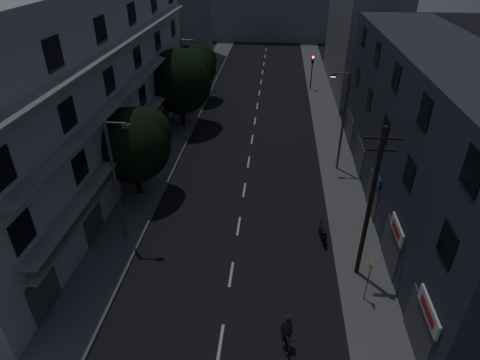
% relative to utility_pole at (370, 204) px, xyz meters
% --- Properties ---
extents(ground, '(160.00, 160.00, 0.00)m').
position_rel_utility_pole_xyz_m(ground, '(-7.13, 17.78, -4.87)').
color(ground, black).
rests_on(ground, ground).
extents(sidewalk_left, '(3.00, 90.00, 0.15)m').
position_rel_utility_pole_xyz_m(sidewalk_left, '(-14.63, 17.78, -4.79)').
color(sidewalk_left, '#565659').
rests_on(sidewalk_left, ground).
extents(sidewalk_right, '(3.00, 90.00, 0.15)m').
position_rel_utility_pole_xyz_m(sidewalk_right, '(0.37, 17.78, -4.79)').
color(sidewalk_right, '#565659').
rests_on(sidewalk_right, ground).
extents(lane_markings, '(0.15, 60.50, 0.01)m').
position_rel_utility_pole_xyz_m(lane_markings, '(-7.13, 24.03, -4.86)').
color(lane_markings, beige).
rests_on(lane_markings, ground).
extents(building_left, '(7.00, 36.00, 14.00)m').
position_rel_utility_pole_xyz_m(building_left, '(-19.11, 10.78, 2.13)').
color(building_left, '#B4B3AE').
rests_on(building_left, ground).
extents(building_right, '(6.19, 28.00, 11.00)m').
position_rel_utility_pole_xyz_m(building_right, '(4.86, 6.78, 0.63)').
color(building_right, '#2A2F3A').
rests_on(building_right, ground).
extents(building_far_left, '(6.00, 20.00, 16.00)m').
position_rel_utility_pole_xyz_m(building_far_left, '(-19.13, 40.78, 3.13)').
color(building_far_left, slate).
rests_on(building_far_left, ground).
extents(building_far_right, '(6.00, 20.00, 13.00)m').
position_rel_utility_pole_xyz_m(building_far_right, '(4.87, 34.78, 1.63)').
color(building_far_right, slate).
rests_on(building_far_right, ground).
extents(building_far_end, '(24.00, 8.00, 10.00)m').
position_rel_utility_pole_xyz_m(building_far_end, '(-7.13, 62.78, 0.13)').
color(building_far_end, slate).
rests_on(building_far_end, ground).
extents(tree_near, '(5.33, 5.33, 6.58)m').
position_rel_utility_pole_xyz_m(tree_near, '(-14.86, 7.08, -0.60)').
color(tree_near, black).
rests_on(tree_near, sidewalk_left).
extents(tree_mid, '(6.19, 6.19, 7.62)m').
position_rel_utility_pole_xyz_m(tree_mid, '(-14.28, 19.85, 0.04)').
color(tree_mid, black).
rests_on(tree_mid, sidewalk_left).
extents(tree_far, '(5.07, 5.07, 6.27)m').
position_rel_utility_pole_xyz_m(tree_far, '(-14.46, 27.63, -0.79)').
color(tree_far, black).
rests_on(tree_far, sidewalk_left).
extents(traffic_signal_far_right, '(0.28, 0.37, 4.10)m').
position_rel_utility_pole_xyz_m(traffic_signal_far_right, '(-0.80, 32.47, -1.77)').
color(traffic_signal_far_right, black).
rests_on(traffic_signal_far_right, sidewalk_right).
extents(traffic_signal_far_left, '(0.28, 0.37, 4.10)m').
position_rel_utility_pole_xyz_m(traffic_signal_far_left, '(-13.39, 31.40, -1.77)').
color(traffic_signal_far_left, black).
rests_on(traffic_signal_far_left, sidewalk_left).
extents(street_lamp_left_near, '(1.51, 0.25, 8.00)m').
position_rel_utility_pole_xyz_m(street_lamp_left_near, '(-14.03, 1.74, -0.27)').
color(street_lamp_left_near, slate).
rests_on(street_lamp_left_near, sidewalk_left).
extents(street_lamp_right, '(1.51, 0.25, 8.00)m').
position_rel_utility_pole_xyz_m(street_lamp_right, '(0.12, 12.14, -0.27)').
color(street_lamp_right, '#54555C').
rests_on(street_lamp_right, sidewalk_right).
extents(street_lamp_left_far, '(1.51, 0.25, 8.00)m').
position_rel_utility_pole_xyz_m(street_lamp_left_far, '(-14.43, 22.07, -0.27)').
color(street_lamp_left_far, slate).
rests_on(street_lamp_left_far, sidewalk_left).
extents(utility_pole, '(1.80, 0.24, 9.00)m').
position_rel_utility_pole_xyz_m(utility_pole, '(0.00, 0.00, 0.00)').
color(utility_pole, black).
rests_on(utility_pole, sidewalk_right).
extents(bus_stop_sign, '(0.06, 0.35, 2.52)m').
position_rel_utility_pole_xyz_m(bus_stop_sign, '(0.09, -1.99, -2.98)').
color(bus_stop_sign, '#595B60').
rests_on(bus_stop_sign, sidewalk_right).
extents(motorcycle, '(0.53, 1.80, 1.16)m').
position_rel_utility_pole_xyz_m(motorcycle, '(-1.69, 2.74, -4.41)').
color(motorcycle, black).
rests_on(motorcycle, ground).
extents(cyclist, '(0.90, 1.70, 2.05)m').
position_rel_utility_pole_xyz_m(cyclist, '(-4.06, -5.12, -4.18)').
color(cyclist, black).
rests_on(cyclist, ground).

